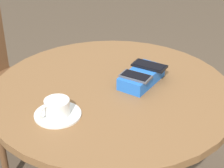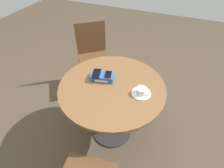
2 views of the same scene
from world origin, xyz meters
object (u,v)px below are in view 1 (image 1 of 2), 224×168
object	(u,v)px
round_table	(112,114)
coffee_cup	(56,107)
phone_gray	(136,76)
saucer	(57,114)
phone_black	(149,66)
phone_box	(142,77)

from	to	relation	value
round_table	coffee_cup	distance (m)	0.32
phone_gray	saucer	world-z (taller)	phone_gray
coffee_cup	phone_black	bearing A→B (deg)	173.86
phone_gray	coffee_cup	world-z (taller)	coffee_cup
phone_black	coffee_cup	xyz separation A→B (m)	(0.45, -0.05, -0.02)
phone_box	phone_gray	bearing A→B (deg)	15.79
phone_box	phone_black	distance (m)	0.06
saucer	round_table	bearing A→B (deg)	179.25
round_table	phone_gray	distance (m)	0.21
phone_black	phone_gray	xyz separation A→B (m)	(0.11, 0.02, 0.00)
phone_box	coffee_cup	bearing A→B (deg)	-7.97
saucer	coffee_cup	bearing A→B (deg)	6.08
round_table	saucer	world-z (taller)	saucer
round_table	phone_gray	bearing A→B (deg)	133.97
phone_black	saucer	size ratio (longest dim) A/B	0.91
phone_black	phone_gray	size ratio (longest dim) A/B	1.15
saucer	phone_black	bearing A→B (deg)	173.78
phone_box	phone_black	bearing A→B (deg)	-173.02
phone_box	phone_gray	distance (m)	0.06
round_table	phone_black	world-z (taller)	phone_black
round_table	saucer	bearing A→B (deg)	-0.75
phone_black	coffee_cup	bearing A→B (deg)	-6.14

